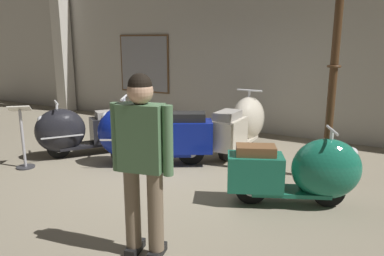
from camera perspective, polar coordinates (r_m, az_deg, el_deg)
name	(u,v)px	position (r m, az deg, el deg)	size (l,w,h in m)	color
ground_plane	(158,174)	(5.65, -5.24, -7.13)	(60.00, 60.00, 0.00)	gray
showroom_back_wall	(237,41)	(8.35, 6.95, 13.14)	(18.00, 0.63, 3.92)	#ADA89E
scooter_0	(76,131)	(6.71, -17.39, -0.42)	(1.29, 1.58, 0.98)	black
scooter_1	(146,134)	(5.97, -7.10, -0.93)	(1.84, 1.38, 1.12)	black
scooter_2	(242,124)	(6.80, 7.73, 0.66)	(0.58, 1.78, 1.08)	black
scooter_3	(304,171)	(4.68, 16.88, -6.34)	(1.63, 1.07, 0.97)	black
lamppost	(335,59)	(5.48, 21.13, 9.95)	(0.29, 0.29, 3.09)	#472D19
visitor_0	(142,155)	(3.29, -7.67, -4.13)	(0.56, 0.34, 1.70)	black
info_stanchion	(23,142)	(6.37, -24.58, -2.01)	(0.39, 0.38, 1.01)	#333338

